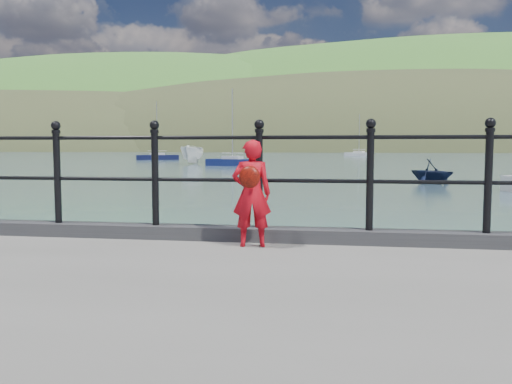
% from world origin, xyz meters
% --- Properties ---
extents(ground, '(600.00, 600.00, 0.00)m').
position_xyz_m(ground, '(0.00, 0.00, 0.00)').
color(ground, '#2D4251').
rests_on(ground, ground).
extents(kerb, '(60.00, 0.30, 0.15)m').
position_xyz_m(kerb, '(0.00, -0.15, 1.07)').
color(kerb, '#28282B').
rests_on(kerb, quay).
extents(railing, '(18.11, 0.11, 1.20)m').
position_xyz_m(railing, '(0.00, -0.15, 1.82)').
color(railing, black).
rests_on(railing, kerb).
extents(far_shore, '(830.00, 200.00, 156.00)m').
position_xyz_m(far_shore, '(38.34, 239.41, -22.57)').
color(far_shore, '#333A21').
rests_on(far_shore, ground).
extents(child, '(0.45, 0.35, 1.12)m').
position_xyz_m(child, '(0.57, -0.49, 1.57)').
color(child, red).
rests_on(child, quay).
extents(launch_white, '(2.17, 5.44, 2.08)m').
position_xyz_m(launch_white, '(-14.96, 52.39, 1.04)').
color(launch_white, white).
rests_on(launch_white, ground).
extents(launch_navy, '(3.41, 3.40, 1.36)m').
position_xyz_m(launch_navy, '(6.25, 24.12, 0.68)').
color(launch_navy, black).
rests_on(launch_navy, ground).
extents(sailboat_port, '(5.66, 3.25, 7.91)m').
position_xyz_m(sailboat_port, '(-9.44, 47.49, 0.34)').
color(sailboat_port, '#121B4F').
rests_on(sailboat_port, ground).
extents(sailboat_deep, '(5.71, 3.87, 8.27)m').
position_xyz_m(sailboat_deep, '(4.67, 101.11, 0.34)').
color(sailboat_deep, silver).
rests_on(sailboat_deep, ground).
extents(sailboat_left, '(6.27, 4.02, 8.56)m').
position_xyz_m(sailboat_left, '(-24.96, 69.16, 0.34)').
color(sailboat_left, black).
rests_on(sailboat_left, ground).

